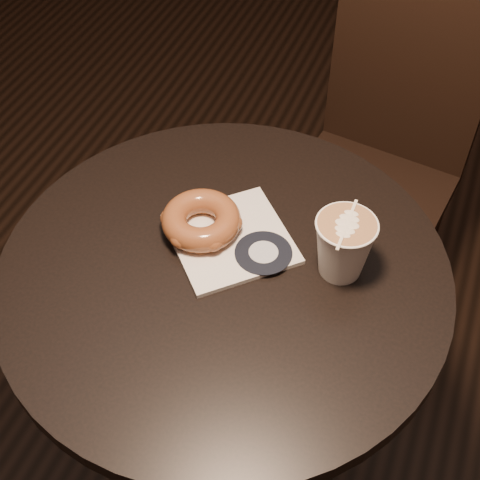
# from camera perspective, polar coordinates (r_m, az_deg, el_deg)

# --- Properties ---
(cafe_table) EXTENTS (0.70, 0.70, 0.75)m
(cafe_table) POSITION_cam_1_polar(r_m,az_deg,el_deg) (1.19, -1.21, -8.37)
(cafe_table) COLOR black
(cafe_table) RESTS_ON ground
(chair) EXTENTS (0.42, 0.42, 0.93)m
(chair) POSITION_cam_1_polar(r_m,az_deg,el_deg) (1.64, 12.31, 8.24)
(chair) COLOR black
(chair) RESTS_ON ground
(pastry_bag) EXTENTS (0.25, 0.25, 0.01)m
(pastry_bag) POSITION_cam_1_polar(r_m,az_deg,el_deg) (1.06, -0.81, 0.10)
(pastry_bag) COLOR white
(pastry_bag) RESTS_ON cafe_table
(doughnut) EXTENTS (0.13, 0.13, 0.04)m
(doughnut) POSITION_cam_1_polar(r_m,az_deg,el_deg) (1.05, -3.33, 1.71)
(doughnut) COLOR brown
(doughnut) RESTS_ON pastry_bag
(latte_cup) EXTENTS (0.09, 0.09, 0.10)m
(latte_cup) POSITION_cam_1_polar(r_m,az_deg,el_deg) (1.00, 8.80, -0.61)
(latte_cup) COLOR white
(latte_cup) RESTS_ON cafe_table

